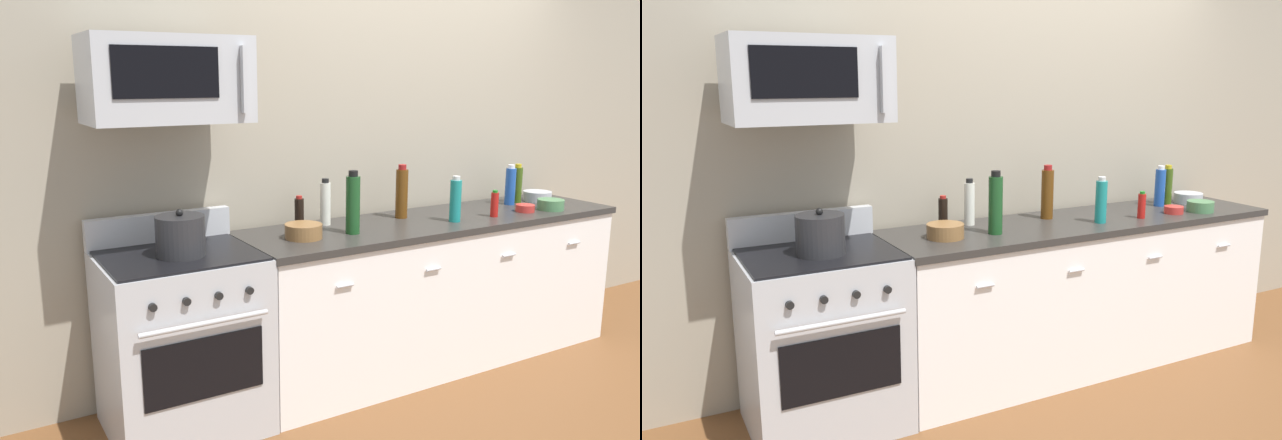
{
  "view_description": "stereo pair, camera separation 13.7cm",
  "coord_description": "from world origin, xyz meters",
  "views": [
    {
      "loc": [
        -2.58,
        -3.0,
        1.76
      ],
      "look_at": [
        -0.86,
        -0.05,
        1.01
      ],
      "focal_mm": 36.69,
      "sensor_mm": 36.0,
      "label": 1
    },
    {
      "loc": [
        -2.46,
        -3.07,
        1.76
      ],
      "look_at": [
        -0.86,
        -0.05,
        1.01
      ],
      "focal_mm": 36.69,
      "sensor_mm": 36.0,
      "label": 2
    }
  ],
  "objects": [
    {
      "name": "bottle_vinegar_white",
      "position": [
        -0.68,
        0.19,
        1.05
      ],
      "size": [
        0.06,
        0.06,
        0.27
      ],
      "color": "silver",
      "rests_on": "countertop_slab"
    },
    {
      "name": "counter_unit",
      "position": [
        -0.0,
        -0.0,
        0.46
      ],
      "size": [
        2.51,
        0.66,
        0.92
      ],
      "color": "white",
      "rests_on": "ground_plane"
    },
    {
      "name": "range_oven",
      "position": [
        -1.63,
        0.0,
        0.47
      ],
      "size": [
        0.76,
        0.69,
        1.07
      ],
      "color": "#B7BABF",
      "rests_on": "ground_plane"
    },
    {
      "name": "bottle_soy_sauce_dark",
      "position": [
        -0.84,
        0.23,
        1.01
      ],
      "size": [
        0.05,
        0.05,
        0.18
      ],
      "color": "black",
      "rests_on": "countertop_slab"
    },
    {
      "name": "stockpot",
      "position": [
        -1.63,
        -0.05,
        1.02
      ],
      "size": [
        0.24,
        0.24,
        0.23
      ],
      "color": "#262628",
      "rests_on": "range_oven"
    },
    {
      "name": "microwave",
      "position": [
        -1.63,
        0.05,
        1.75
      ],
      "size": [
        0.74,
        0.44,
        0.4
      ],
      "color": "#B7BABF"
    },
    {
      "name": "bottle_wine_green",
      "position": [
        -0.66,
        -0.07,
        1.09
      ],
      "size": [
        0.08,
        0.08,
        0.35
      ],
      "color": "#19471E",
      "rests_on": "countertop_slab"
    },
    {
      "name": "bowl_wooden_salad",
      "position": [
        -0.95,
        -0.03,
        0.96
      ],
      "size": [
        0.2,
        0.2,
        0.08
      ],
      "color": "brown",
      "rests_on": "countertop_slab"
    },
    {
      "name": "bottle_soda_blue",
      "position": [
        0.71,
        0.1,
        1.05
      ],
      "size": [
        0.07,
        0.07,
        0.27
      ],
      "color": "#1E4CA5",
      "rests_on": "countertop_slab"
    },
    {
      "name": "bowl_green_glaze",
      "position": [
        0.8,
        -0.17,
        0.96
      ],
      "size": [
        0.17,
        0.17,
        0.07
      ],
      "color": "#477A4C",
      "rests_on": "countertop_slab"
    },
    {
      "name": "bottle_sparkling_teal",
      "position": [
        0.03,
        -0.12,
        1.05
      ],
      "size": [
        0.07,
        0.07,
        0.27
      ],
      "color": "#197F7A",
      "rests_on": "countertop_slab"
    },
    {
      "name": "bowl_steel_prep",
      "position": [
        0.97,
        0.09,
        0.96
      ],
      "size": [
        0.19,
        0.19,
        0.07
      ],
      "color": "#B2B5BA",
      "rests_on": "countertop_slab"
    },
    {
      "name": "bottle_olive_oil",
      "position": [
        0.8,
        0.12,
        1.05
      ],
      "size": [
        0.06,
        0.06,
        0.27
      ],
      "color": "#385114",
      "rests_on": "countertop_slab"
    },
    {
      "name": "bottle_hot_sauce_red",
      "position": [
        0.33,
        -0.14,
        1.0
      ],
      "size": [
        0.05,
        0.05,
        0.17
      ],
      "color": "#B21914",
      "rests_on": "countertop_slab"
    },
    {
      "name": "bowl_red_small",
      "position": [
        0.61,
        -0.13,
        0.94
      ],
      "size": [
        0.12,
        0.12,
        0.05
      ],
      "color": "#B72D28",
      "rests_on": "countertop_slab"
    },
    {
      "name": "ground_plane",
      "position": [
        0.0,
        0.0,
        0.0
      ],
      "size": [
        6.72,
        6.72,
        0.0
      ],
      "primitive_type": "plane",
      "color": "brown"
    },
    {
      "name": "back_wall",
      "position": [
        0.0,
        0.41,
        1.35
      ],
      "size": [
        5.6,
        0.1,
        2.7
      ],
      "primitive_type": "cube",
      "color": "#9E937F",
      "rests_on": "ground_plane"
    },
    {
      "name": "bottle_wine_amber",
      "position": [
        -0.18,
        0.12,
        1.08
      ],
      "size": [
        0.07,
        0.07,
        0.33
      ],
      "color": "#59330F",
      "rests_on": "countertop_slab"
    }
  ]
}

